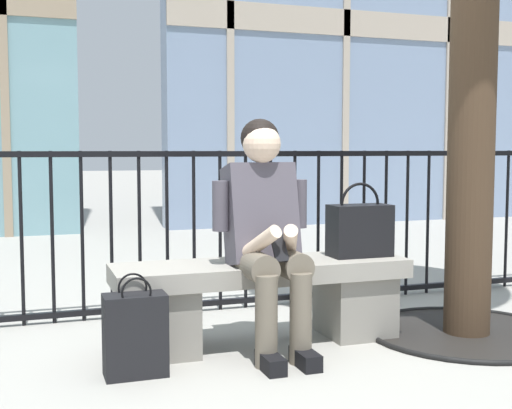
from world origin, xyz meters
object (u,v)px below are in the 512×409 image
(stone_bench, at_px, (262,294))
(shopping_bag, at_px, (135,334))
(seated_person_with_phone, at_px, (266,227))
(handbag_on_bench, at_px, (360,229))

(stone_bench, relative_size, shopping_bag, 3.37)
(seated_person_with_phone, height_order, shopping_bag, seated_person_with_phone)
(stone_bench, distance_m, shopping_bag, 0.79)
(seated_person_with_phone, bearing_deg, shopping_bag, -166.72)
(handbag_on_bench, height_order, shopping_bag, handbag_on_bench)
(stone_bench, distance_m, seated_person_with_phone, 0.40)
(stone_bench, height_order, handbag_on_bench, handbag_on_bench)
(handbag_on_bench, bearing_deg, seated_person_with_phone, -168.88)
(shopping_bag, bearing_deg, handbag_on_bench, 12.29)
(seated_person_with_phone, xyz_separation_m, handbag_on_bench, (0.60, 0.12, -0.05))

